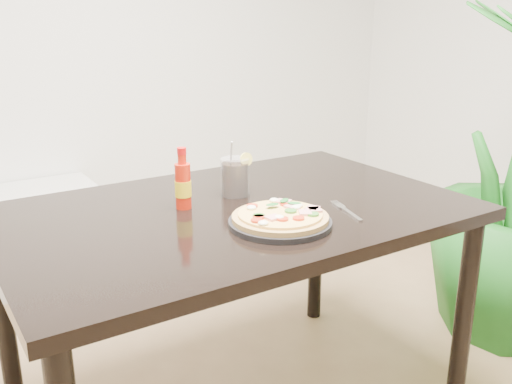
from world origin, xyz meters
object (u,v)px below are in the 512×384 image
hot_sauce_bottle (183,185)px  fork (345,210)px  plate (280,223)px  pizza (281,216)px  cola_cup (235,178)px  dining_table (235,233)px

hot_sauce_bottle → fork: 0.49m
plate → pizza: (0.00, 0.00, 0.02)m
pizza → cola_cup: cola_cup is taller
plate → cola_cup: (0.04, 0.31, 0.05)m
dining_table → fork: (0.26, -0.21, 0.09)m
plate → fork: 0.24m
pizza → fork: 0.24m
dining_table → plate: (0.03, -0.20, 0.09)m
cola_cup → fork: size_ratio=0.99×
plate → fork: plate is taller
cola_cup → plate: bearing=-97.1°
pizza → cola_cup: bearing=83.2°
cola_cup → dining_table: bearing=-121.2°
hot_sauce_bottle → fork: hot_sauce_bottle is taller
dining_table → hot_sauce_bottle: size_ratio=7.45×
plate → hot_sauce_bottle: bearing=119.6°
cola_cup → fork: cola_cup is taller
dining_table → cola_cup: cola_cup is taller
cola_cup → fork: (0.20, -0.31, -0.06)m
plate → pizza: bearing=12.1°
dining_table → pizza: (0.03, -0.20, 0.11)m
plate → fork: (0.24, -0.00, -0.01)m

